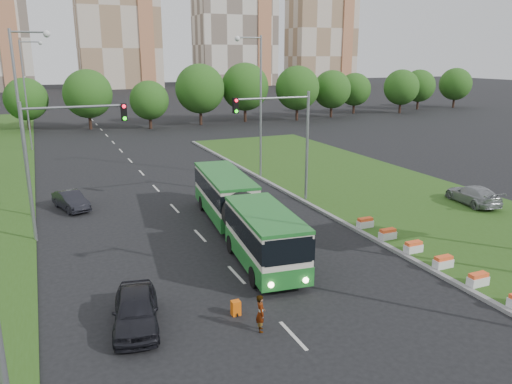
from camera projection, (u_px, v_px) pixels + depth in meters
name	position (u px, v px, depth m)	size (l,w,h in m)	color
ground	(291.00, 265.00, 25.65)	(360.00, 360.00, 0.00)	black
grass_median	(395.00, 197.00, 37.70)	(14.00, 60.00, 0.15)	#2A4E16
median_kerb	(315.00, 207.00, 35.02)	(0.30, 60.00, 0.18)	gray
lane_markings	(151.00, 183.00, 42.19)	(0.20, 100.00, 0.01)	#B8B7B1
flower_planters	(428.00, 254.00, 25.89)	(1.10, 11.50, 0.60)	silver
traffic_mast_median	(287.00, 130.00, 34.91)	(5.76, 0.32, 8.00)	gray
traffic_mast_left	(56.00, 148.00, 28.21)	(5.76, 0.32, 8.00)	gray
street_lamps	(179.00, 127.00, 31.75)	(36.00, 60.00, 12.00)	gray
tree_line	(185.00, 95.00, 76.94)	(120.00, 8.00, 9.00)	#1F5216
apartment_tower_ceast	(116.00, 7.00, 157.44)	(25.00, 15.00, 50.00)	beige
apartment_tower_east	(234.00, 16.00, 173.20)	(27.00, 15.00, 47.00)	beige
midrise_east	(321.00, 29.00, 187.56)	(24.00, 14.00, 40.00)	beige
articulated_bus	(239.00, 212.00, 29.11)	(2.48, 15.90, 2.62)	beige
car_left_near	(136.00, 310.00, 19.64)	(1.74, 4.32, 1.47)	black
car_left_far	(71.00, 201.00, 34.73)	(1.36, 3.89, 1.28)	black
car_median	(473.00, 195.00, 35.51)	(1.88, 4.62, 1.34)	gray
pedestrian	(261.00, 313.00, 19.34)	(0.56, 0.37, 1.53)	gray
shopping_trolley	(236.00, 308.00, 20.64)	(0.37, 0.39, 0.63)	#E75E0C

